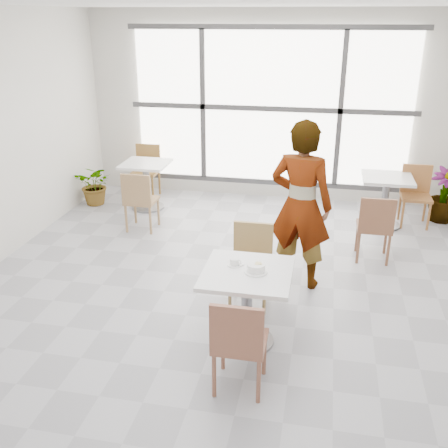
% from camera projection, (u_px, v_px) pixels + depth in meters
% --- Properties ---
extents(floor, '(7.00, 7.00, 0.00)m').
position_uv_depth(floor, '(229.00, 298.00, 5.63)').
color(floor, '#9E9EA5').
rests_on(floor, ground).
extents(ceiling, '(7.00, 7.00, 0.00)m').
position_uv_depth(ceiling, '(231.00, 1.00, 4.49)').
color(ceiling, white).
rests_on(ceiling, ground).
extents(wall_back, '(6.00, 0.00, 6.00)m').
position_uv_depth(wall_back, '(271.00, 108.00, 8.23)').
color(wall_back, silver).
rests_on(wall_back, ground).
extents(wall_front, '(6.00, 0.00, 6.00)m').
position_uv_depth(wall_front, '(52.00, 421.00, 1.88)').
color(wall_front, silver).
rests_on(wall_front, ground).
extents(window, '(4.60, 0.07, 2.52)m').
position_uv_depth(window, '(270.00, 108.00, 8.17)').
color(window, white).
rests_on(window, ground).
extents(main_table, '(0.80, 0.80, 0.75)m').
position_uv_depth(main_table, '(247.00, 293.00, 4.68)').
color(main_table, white).
rests_on(main_table, ground).
extents(chair_near, '(0.42, 0.42, 0.87)m').
position_uv_depth(chair_near, '(239.00, 340.00, 4.04)').
color(chair_near, '#8E5742').
rests_on(chair_near, ground).
extents(chair_far, '(0.42, 0.42, 0.87)m').
position_uv_depth(chair_far, '(251.00, 259.00, 5.40)').
color(chair_far, '#A17E49').
rests_on(chair_far, ground).
extents(oatmeal_bowl, '(0.21, 0.21, 0.09)m').
position_uv_depth(oatmeal_bowl, '(256.00, 268.00, 4.56)').
color(oatmeal_bowl, white).
rests_on(oatmeal_bowl, main_table).
extents(coffee_cup, '(0.16, 0.13, 0.07)m').
position_uv_depth(coffee_cup, '(235.00, 262.00, 4.69)').
color(coffee_cup, white).
rests_on(coffee_cup, main_table).
extents(person, '(0.77, 0.59, 1.90)m').
position_uv_depth(person, '(301.00, 206.00, 5.60)').
color(person, black).
rests_on(person, ground).
extents(bg_table_left, '(0.70, 0.70, 0.75)m').
position_uv_depth(bg_table_left, '(146.00, 179.00, 8.07)').
color(bg_table_left, white).
rests_on(bg_table_left, ground).
extents(bg_table_right, '(0.70, 0.70, 0.75)m').
position_uv_depth(bg_table_right, '(386.00, 194.00, 7.38)').
color(bg_table_right, silver).
rests_on(bg_table_right, ground).
extents(bg_chair_left_near, '(0.42, 0.42, 0.87)m').
position_uv_depth(bg_chair_left_near, '(139.00, 198.00, 7.20)').
color(bg_chair_left_near, '#A17A50').
rests_on(bg_chair_left_near, ground).
extents(bg_chair_left_far, '(0.42, 0.42, 0.87)m').
position_uv_depth(bg_chair_left_far, '(147.00, 167.00, 8.65)').
color(bg_chair_left_far, olive).
rests_on(bg_chair_left_far, ground).
extents(bg_chair_right_near, '(0.42, 0.42, 0.87)m').
position_uv_depth(bg_chair_right_near, '(375.00, 224.00, 6.29)').
color(bg_chair_right_near, brown).
rests_on(bg_chair_right_near, ground).
extents(bg_chair_right_far, '(0.42, 0.42, 0.87)m').
position_uv_depth(bg_chair_right_far, '(416.00, 191.00, 7.48)').
color(bg_chair_right_far, '#9A6133').
rests_on(bg_chair_right_far, ground).
extents(plant_left, '(0.62, 0.55, 0.67)m').
position_uv_depth(plant_left, '(96.00, 185.00, 8.30)').
color(plant_left, '#4D7943').
rests_on(plant_left, ground).
extents(plant_right, '(0.61, 0.61, 0.83)m').
position_uv_depth(plant_right, '(444.00, 195.00, 7.59)').
color(plant_right, '#45853A').
rests_on(plant_right, ground).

